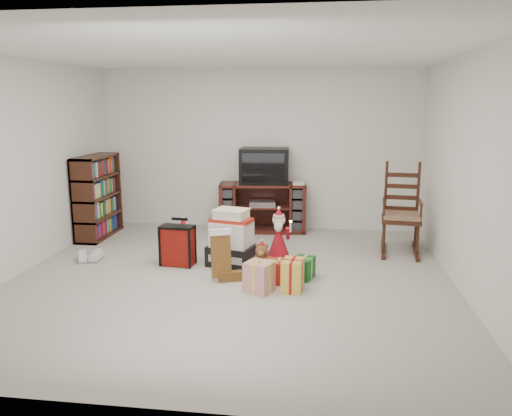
{
  "coord_description": "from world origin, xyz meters",
  "views": [
    {
      "loc": [
        0.99,
        -5.33,
        1.98
      ],
      "look_at": [
        0.21,
        0.6,
        0.71
      ],
      "focal_mm": 35.0,
      "sensor_mm": 36.0,
      "label": 1
    }
  ],
  "objects_px": {
    "gift_cluster": "(286,275)",
    "teddy_bear": "(262,259)",
    "tv_stand": "(263,207)",
    "red_suitcase": "(178,245)",
    "santa_figurine": "(279,239)",
    "sneaker_pair": "(89,258)",
    "bookshelf": "(98,198)",
    "rocking_chair": "(400,220)",
    "crt_television": "(264,166)",
    "gift_pile": "(232,241)",
    "mrs_claus_figurine": "(184,244)"
  },
  "relations": [
    {
      "from": "red_suitcase",
      "to": "sneaker_pair",
      "type": "distance_m",
      "value": 1.19
    },
    {
      "from": "mrs_claus_figurine",
      "to": "bookshelf",
      "type": "bearing_deg",
      "value": 148.59
    },
    {
      "from": "sneaker_pair",
      "to": "teddy_bear",
      "type": "bearing_deg",
      "value": -20.5
    },
    {
      "from": "bookshelf",
      "to": "santa_figurine",
      "type": "distance_m",
      "value": 2.89
    },
    {
      "from": "rocking_chair",
      "to": "gift_cluster",
      "type": "height_order",
      "value": "rocking_chair"
    },
    {
      "from": "bookshelf",
      "to": "sneaker_pair",
      "type": "distance_m",
      "value": 1.36
    },
    {
      "from": "bookshelf",
      "to": "gift_cluster",
      "type": "bearing_deg",
      "value": -30.81
    },
    {
      "from": "tv_stand",
      "to": "bookshelf",
      "type": "relative_size",
      "value": 1.12
    },
    {
      "from": "bookshelf",
      "to": "teddy_bear",
      "type": "height_order",
      "value": "bookshelf"
    },
    {
      "from": "bookshelf",
      "to": "gift_pile",
      "type": "distance_m",
      "value": 2.49
    },
    {
      "from": "rocking_chair",
      "to": "mrs_claus_figurine",
      "type": "xyz_separation_m",
      "value": [
        -2.79,
        -0.76,
        -0.22
      ]
    },
    {
      "from": "gift_pile",
      "to": "crt_television",
      "type": "relative_size",
      "value": 0.91
    },
    {
      "from": "red_suitcase",
      "to": "santa_figurine",
      "type": "bearing_deg",
      "value": 26.06
    },
    {
      "from": "santa_figurine",
      "to": "sneaker_pair",
      "type": "distance_m",
      "value": 2.43
    },
    {
      "from": "bookshelf",
      "to": "mrs_claus_figurine",
      "type": "relative_size",
      "value": 2.24
    },
    {
      "from": "tv_stand",
      "to": "bookshelf",
      "type": "bearing_deg",
      "value": -171.34
    },
    {
      "from": "tv_stand",
      "to": "crt_television",
      "type": "bearing_deg",
      "value": 49.21
    },
    {
      "from": "gift_cluster",
      "to": "bookshelf",
      "type": "bearing_deg",
      "value": 149.19
    },
    {
      "from": "red_suitcase",
      "to": "mrs_claus_figurine",
      "type": "relative_size",
      "value": 1.08
    },
    {
      "from": "santa_figurine",
      "to": "sneaker_pair",
      "type": "bearing_deg",
      "value": -169.73
    },
    {
      "from": "crt_television",
      "to": "tv_stand",
      "type": "bearing_deg",
      "value": -127.55
    },
    {
      "from": "red_suitcase",
      "to": "tv_stand",
      "type": "bearing_deg",
      "value": 70.98
    },
    {
      "from": "bookshelf",
      "to": "mrs_claus_figurine",
      "type": "height_order",
      "value": "bookshelf"
    },
    {
      "from": "gift_pile",
      "to": "tv_stand",
      "type": "bearing_deg",
      "value": 98.1
    },
    {
      "from": "tv_stand",
      "to": "sneaker_pair",
      "type": "height_order",
      "value": "tv_stand"
    },
    {
      "from": "gift_pile",
      "to": "sneaker_pair",
      "type": "relative_size",
      "value": 2.1
    },
    {
      "from": "rocking_chair",
      "to": "gift_pile",
      "type": "relative_size",
      "value": 1.81
    },
    {
      "from": "mrs_claus_figurine",
      "to": "gift_pile",
      "type": "bearing_deg",
      "value": -11.28
    },
    {
      "from": "rocking_chair",
      "to": "santa_figurine",
      "type": "xyz_separation_m",
      "value": [
        -1.59,
        -0.54,
        -0.17
      ]
    },
    {
      "from": "gift_cluster",
      "to": "teddy_bear",
      "type": "bearing_deg",
      "value": 124.6
    },
    {
      "from": "mrs_claus_figurine",
      "to": "gift_cluster",
      "type": "distance_m",
      "value": 1.59
    },
    {
      "from": "red_suitcase",
      "to": "gift_cluster",
      "type": "bearing_deg",
      "value": -16.45
    },
    {
      "from": "sneaker_pair",
      "to": "gift_cluster",
      "type": "xyz_separation_m",
      "value": [
        2.55,
        -0.58,
        0.09
      ]
    },
    {
      "from": "red_suitcase",
      "to": "mrs_claus_figurine",
      "type": "xyz_separation_m",
      "value": [
        0.01,
        0.23,
        -0.05
      ]
    },
    {
      "from": "rocking_chair",
      "to": "sneaker_pair",
      "type": "relative_size",
      "value": 3.79
    },
    {
      "from": "crt_television",
      "to": "bookshelf",
      "type": "bearing_deg",
      "value": -167.51
    },
    {
      "from": "gift_pile",
      "to": "santa_figurine",
      "type": "xyz_separation_m",
      "value": [
        0.55,
        0.35,
        -0.05
      ]
    },
    {
      "from": "tv_stand",
      "to": "red_suitcase",
      "type": "bearing_deg",
      "value": -120.67
    },
    {
      "from": "tv_stand",
      "to": "teddy_bear",
      "type": "distance_m",
      "value": 1.95
    },
    {
      "from": "santa_figurine",
      "to": "sneaker_pair",
      "type": "xyz_separation_m",
      "value": [
        -2.38,
        -0.43,
        -0.21
      ]
    },
    {
      "from": "rocking_chair",
      "to": "mrs_claus_figurine",
      "type": "relative_size",
      "value": 2.29
    },
    {
      "from": "teddy_bear",
      "to": "mrs_claus_figurine",
      "type": "bearing_deg",
      "value": 162.63
    },
    {
      "from": "mrs_claus_figurine",
      "to": "crt_television",
      "type": "bearing_deg",
      "value": 62.34
    },
    {
      "from": "tv_stand",
      "to": "rocking_chair",
      "type": "bearing_deg",
      "value": -29.01
    },
    {
      "from": "teddy_bear",
      "to": "red_suitcase",
      "type": "bearing_deg",
      "value": 174.89
    },
    {
      "from": "santa_figurine",
      "to": "gift_cluster",
      "type": "height_order",
      "value": "santa_figurine"
    },
    {
      "from": "bookshelf",
      "to": "tv_stand",
      "type": "bearing_deg",
      "value": 14.65
    },
    {
      "from": "gift_pile",
      "to": "red_suitcase",
      "type": "xyz_separation_m",
      "value": [
        -0.66,
        -0.1,
        -0.05
      ]
    },
    {
      "from": "rocking_chair",
      "to": "crt_television",
      "type": "distance_m",
      "value": 2.21
    },
    {
      "from": "red_suitcase",
      "to": "gift_cluster",
      "type": "relative_size",
      "value": 0.68
    }
  ]
}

